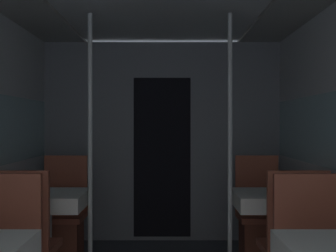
% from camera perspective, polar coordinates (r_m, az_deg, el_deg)
% --- Properties ---
extents(bulkhead_far, '(2.65, 0.09, 2.23)m').
position_cam_1_polar(bulkhead_far, '(5.30, -0.57, -1.91)').
color(bulkhead_far, slate).
rests_on(bulkhead_far, ground_plane).
extents(dining_table_left_1, '(0.65, 0.65, 0.74)m').
position_cam_1_polar(dining_table_left_1, '(4.08, -14.44, -9.24)').
color(dining_table_left_1, '#4C4C51').
rests_on(dining_table_left_1, ground_plane).
extents(chair_left_far_1, '(0.42, 0.42, 1.00)m').
position_cam_1_polar(chair_left_far_1, '(4.69, -12.62, -12.24)').
color(chair_left_far_1, brown).
rests_on(chair_left_far_1, ground_plane).
extents(support_pole_left_1, '(0.04, 0.04, 2.23)m').
position_cam_1_polar(support_pole_left_1, '(3.95, -9.33, -2.60)').
color(support_pole_left_1, silver).
rests_on(support_pole_left_1, ground_plane).
extents(dining_table_right_1, '(0.65, 0.65, 0.74)m').
position_cam_1_polar(dining_table_right_1, '(4.04, 12.89, -9.31)').
color(dining_table_right_1, '#4C4C51').
rests_on(dining_table_right_1, ground_plane).
extents(chair_right_far_1, '(0.42, 0.42, 1.00)m').
position_cam_1_polar(chair_right_far_1, '(4.66, 11.29, -12.32)').
color(chair_right_far_1, brown).
rests_on(chair_right_far_1, ground_plane).
extents(support_pole_right_1, '(0.04, 0.04, 2.23)m').
position_cam_1_polar(support_pole_right_1, '(3.93, 7.71, -2.61)').
color(support_pole_right_1, silver).
rests_on(support_pole_right_1, ground_plane).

